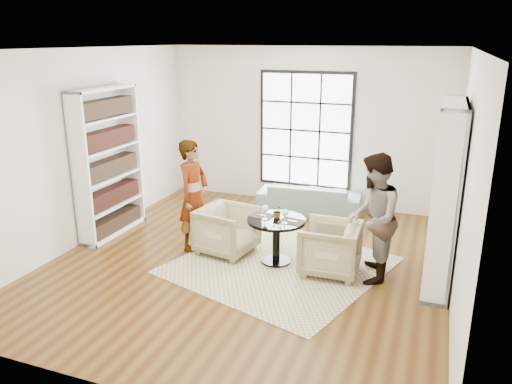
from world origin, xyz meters
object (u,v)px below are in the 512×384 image
at_px(person_left, 193,195).
at_px(flower_centerpiece, 278,211).
at_px(armchair_left, 227,230).
at_px(person_right, 373,219).
at_px(wine_glass_left, 265,209).
at_px(sofa, 309,198).
at_px(pedestal_table, 276,231).
at_px(armchair_right, 330,248).
at_px(wine_glass_right, 285,213).

xyz_separation_m(person_left, flower_centerpiece, (1.35, -0.01, -0.08)).
distance_m(armchair_left, person_right, 2.21).
bearing_deg(wine_glass_left, sofa, 89.34).
distance_m(sofa, wine_glass_left, 2.45).
distance_m(pedestal_table, sofa, 2.33).
height_order(armchair_left, armchair_right, armchair_right).
bearing_deg(flower_centerpiece, person_left, 179.62).
bearing_deg(armchair_right, pedestal_table, -94.68).
xyz_separation_m(sofa, wine_glass_left, (-0.03, -2.39, 0.55)).
height_order(armchair_right, wine_glass_right, wine_glass_right).
bearing_deg(pedestal_table, wine_glass_left, -154.60).
height_order(wine_glass_left, wine_glass_right, wine_glass_left).
relative_size(person_left, wine_glass_right, 8.21).
xyz_separation_m(wine_glass_left, flower_centerpiece, (0.14, 0.14, -0.06)).
height_order(person_right, wine_glass_right, person_right).
xyz_separation_m(person_left, wine_glass_left, (1.21, -0.15, -0.03)).
bearing_deg(person_right, wine_glass_right, -90.25).
height_order(pedestal_table, wine_glass_right, wine_glass_right).
bearing_deg(wine_glass_right, sofa, 96.60).
bearing_deg(person_right, flower_centerpiece, -98.96).
xyz_separation_m(armchair_right, wine_glass_left, (-0.94, -0.03, 0.46)).
xyz_separation_m(person_left, wine_glass_right, (1.52, -0.20, -0.03)).
height_order(pedestal_table, armchair_right, armchair_right).
xyz_separation_m(pedestal_table, flower_centerpiece, (-0.01, 0.07, 0.28)).
bearing_deg(wine_glass_right, pedestal_table, 141.97).
bearing_deg(armchair_right, person_left, -94.97).
relative_size(person_left, flower_centerpiece, 8.65).
height_order(armchair_left, person_right, person_right).
distance_m(pedestal_table, person_left, 1.40).
bearing_deg(armchair_right, person_right, 88.10).
xyz_separation_m(person_right, wine_glass_right, (-1.18, -0.09, -0.05)).
distance_m(armchair_right, person_right, 0.75).
distance_m(armchair_left, armchair_right, 1.60).
height_order(pedestal_table, flower_centerpiece, flower_centerpiece).
bearing_deg(wine_glass_left, wine_glass_right, -9.90).
distance_m(sofa, person_left, 2.62).
distance_m(pedestal_table, armchair_left, 0.82).
xyz_separation_m(armchair_right, flower_centerpiece, (-0.80, 0.11, 0.41)).
bearing_deg(pedestal_table, wine_glass_right, -38.03).
bearing_deg(person_left, sofa, -23.83).
height_order(pedestal_table, person_left, person_left).
height_order(sofa, armchair_left, armchair_left).
bearing_deg(wine_glass_left, armchair_left, 167.28).
bearing_deg(sofa, wine_glass_right, 91.92).
height_order(armchair_right, person_left, person_left).
height_order(pedestal_table, sofa, pedestal_table).
relative_size(person_right, wine_glass_left, 8.12).
xyz_separation_m(armchair_left, wine_glass_right, (0.97, -0.20, 0.46)).
height_order(sofa, person_right, person_right).
relative_size(armchair_right, flower_centerpiece, 4.04).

